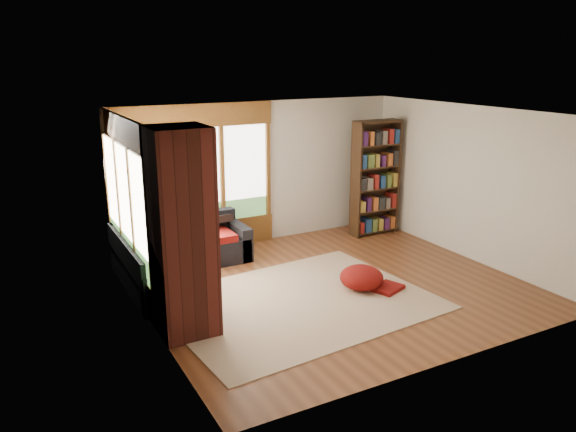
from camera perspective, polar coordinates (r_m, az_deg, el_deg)
name	(u,v)px	position (r m, az deg, el deg)	size (l,w,h in m)	color
floor	(332,286)	(8.63, 4.46, -7.08)	(5.50, 5.50, 0.00)	#5B3019
ceiling	(336,113)	(7.98, 4.87, 10.36)	(5.50, 5.50, 0.00)	white
wall_back	(260,173)	(10.34, -2.87, 4.40)	(5.50, 0.04, 2.60)	silver
wall_front	(459,255)	(6.35, 16.96, -3.82)	(5.50, 0.04, 2.60)	silver
wall_left	(146,230)	(7.15, -14.22, -1.40)	(0.04, 5.00, 2.60)	silver
wall_right	(471,184)	(9.94, 18.14, 3.14)	(0.04, 5.00, 2.60)	silver
windows_back	(198,177)	(9.86, -9.12, 3.94)	(2.82, 0.10, 1.90)	brown
windows_left	(126,204)	(8.27, -16.13, 1.18)	(0.10, 2.62, 1.90)	brown
roller_blind	(114,166)	(8.99, -17.30, 4.85)	(0.03, 0.72, 0.90)	#6A784D
brick_chimney	(182,234)	(6.92, -10.69, -1.77)	(0.70, 0.70, 2.60)	#471914
sectional_sofa	(172,254)	(9.22, -11.66, -3.83)	(2.20, 2.20, 0.80)	black
area_rug	(298,302)	(8.05, 1.04, -8.75)	(3.64, 2.78, 0.01)	beige
bookshelf	(375,178)	(10.92, 8.87, 3.82)	(0.95, 0.32, 2.21)	#362112
pouf	(362,277)	(8.51, 7.49, -6.13)	(0.65, 0.65, 0.35)	maroon
dog_tan	(167,225)	(9.18, -12.23, -0.86)	(0.96, 0.81, 0.47)	brown
dog_brindle	(168,238)	(8.54, -12.13, -2.23)	(0.73, 0.90, 0.44)	black
throw_pillows	(175,225)	(9.15, -11.39, -0.94)	(1.98, 1.68, 0.45)	black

